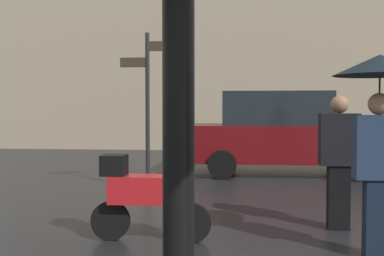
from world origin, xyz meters
name	(u,v)px	position (x,y,z in m)	size (l,w,h in m)	color
pedestrian_with_umbrella	(379,104)	(1.53, 2.50, 1.60)	(0.95, 0.95, 2.10)	black
pedestrian_with_bag	(340,154)	(1.39, 3.63, 0.97)	(0.53, 0.24, 1.72)	black
parked_scooter	(147,194)	(-0.97, 2.86, 0.56)	(1.42, 0.32, 1.23)	black
parked_car_left	(282,133)	(1.14, 8.66, 0.98)	(4.47, 2.04, 1.95)	#590C0F
street_signpost	(148,95)	(-1.60, 6.18, 1.81)	(1.08, 0.08, 2.98)	black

